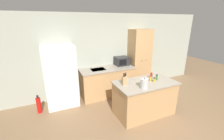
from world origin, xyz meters
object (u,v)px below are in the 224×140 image
(knife_block, at_px, (124,80))
(refrigerator, at_px, (61,76))
(spice_bottle_tall_dark, at_px, (151,75))
(kettle, at_px, (144,84))
(fire_extinguisher, at_px, (39,105))
(spice_bottle_amber_oil, at_px, (150,79))
(spice_bottle_green_herb, at_px, (157,77))
(pantry_cabinet, at_px, (139,60))
(microwave, at_px, (122,61))
(spice_bottle_short_red, at_px, (154,80))

(knife_block, bearing_deg, refrigerator, 136.32)
(spice_bottle_tall_dark, distance_m, kettle, 0.71)
(fire_extinguisher, bearing_deg, spice_bottle_amber_oil, -23.15)
(spice_bottle_green_herb, bearing_deg, pantry_cabinet, 73.43)
(kettle, height_order, fire_extinguisher, kettle)
(microwave, xyz_separation_m, fire_extinguisher, (-2.66, -0.33, -0.85))
(spice_bottle_green_herb, bearing_deg, spice_bottle_short_red, -150.62)
(spice_bottle_tall_dark, bearing_deg, microwave, 98.75)
(pantry_cabinet, xyz_separation_m, spice_bottle_tall_dark, (-0.47, -1.27, -0.08))
(spice_bottle_amber_oil, relative_size, kettle, 0.59)
(spice_bottle_short_red, bearing_deg, pantry_cabinet, 69.41)
(spice_bottle_tall_dark, relative_size, spice_bottle_short_red, 1.38)
(spice_bottle_short_red, xyz_separation_m, fire_extinguisher, (-2.76, 1.25, -0.72))
(kettle, bearing_deg, fire_extinguisher, 148.00)
(knife_block, bearing_deg, spice_bottle_short_red, -12.06)
(refrigerator, bearing_deg, kettle, -44.71)
(pantry_cabinet, relative_size, fire_extinguisher, 4.11)
(microwave, height_order, knife_block, microwave)
(microwave, bearing_deg, fire_extinguisher, -172.91)
(spice_bottle_short_red, distance_m, spice_bottle_green_herb, 0.17)
(spice_bottle_tall_dark, height_order, spice_bottle_short_red, spice_bottle_tall_dark)
(pantry_cabinet, xyz_separation_m, spice_bottle_green_herb, (-0.43, -1.44, -0.09))
(spice_bottle_short_red, xyz_separation_m, spice_bottle_amber_oil, (-0.05, 0.09, 0.02))
(spice_bottle_tall_dark, distance_m, spice_bottle_amber_oil, 0.22)
(pantry_cabinet, bearing_deg, spice_bottle_tall_dark, -110.25)
(refrigerator, relative_size, spice_bottle_tall_dark, 11.21)
(microwave, distance_m, spice_bottle_green_herb, 1.52)
(refrigerator, xyz_separation_m, spice_bottle_green_herb, (2.26, -1.37, 0.09))
(microwave, xyz_separation_m, spice_bottle_tall_dark, (0.20, -1.33, -0.10))
(spice_bottle_green_herb, xyz_separation_m, kettle, (-0.60, -0.28, 0.04))
(pantry_cabinet, relative_size, kettle, 8.44)
(spice_bottle_short_red, relative_size, spice_bottle_amber_oil, 0.77)
(spice_bottle_amber_oil, distance_m, spice_bottle_green_herb, 0.20)
(knife_block, xyz_separation_m, spice_bottle_green_herb, (0.91, -0.08, -0.04))
(fire_extinguisher, bearing_deg, spice_bottle_tall_dark, -19.20)
(microwave, height_order, spice_bottle_tall_dark, microwave)
(kettle, distance_m, fire_extinguisher, 2.83)
(microwave, distance_m, spice_bottle_tall_dark, 1.35)
(fire_extinguisher, bearing_deg, spice_bottle_green_herb, -21.88)
(knife_block, relative_size, spice_bottle_green_herb, 2.07)
(microwave, relative_size, spice_bottle_short_red, 3.89)
(refrigerator, bearing_deg, spice_bottle_short_red, -34.43)
(refrigerator, bearing_deg, microwave, 3.61)
(spice_bottle_amber_oil, xyz_separation_m, spice_bottle_green_herb, (0.20, -0.01, 0.00))
(spice_bottle_amber_oil, bearing_deg, refrigerator, 146.57)
(kettle, bearing_deg, spice_bottle_green_herb, 24.84)
(microwave, distance_m, kettle, 1.81)
(pantry_cabinet, xyz_separation_m, microwave, (-0.67, 0.05, 0.02))
(pantry_cabinet, height_order, spice_bottle_green_herb, pantry_cabinet)
(kettle, bearing_deg, pantry_cabinet, 59.19)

